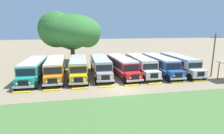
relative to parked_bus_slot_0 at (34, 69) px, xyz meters
name	(u,v)px	position (x,y,z in m)	size (l,w,h in m)	color
ground_plane	(121,89)	(11.54, -7.01, -1.58)	(220.00, 220.00, 0.00)	#937F60
foreground_grass_strip	(145,120)	(11.54, -15.01, -1.58)	(80.00, 11.43, 0.01)	#4C7538
parked_bus_slot_0	(34,69)	(0.00, 0.00, 0.00)	(2.76, 10.85, 2.82)	teal
parked_bus_slot_1	(55,67)	(3.03, 0.22, 0.00)	(2.99, 10.88, 2.82)	orange
parked_bus_slot_2	(78,67)	(6.49, 0.10, 0.00)	(2.88, 10.86, 2.82)	yellow
parked_bus_slot_3	(100,65)	(10.00, 0.54, 0.00)	(2.86, 10.86, 2.82)	#9E9993
parked_bus_slot_4	(122,65)	(13.37, -0.08, 0.00)	(3.29, 10.93, 2.82)	red
parked_bus_slot_5	(140,64)	(16.62, 0.18, 0.00)	(2.79, 10.85, 2.82)	silver
parked_bus_slot_6	(160,64)	(19.90, -0.34, 0.00)	(2.71, 10.84, 2.82)	#23519E
parked_bus_slot_7	(179,63)	(23.46, -0.33, 0.00)	(2.83, 10.86, 2.82)	silver
curb_wheelstop_0	(22,92)	(-0.20, -6.03, -1.51)	(2.00, 0.36, 0.15)	yellow
curb_wheelstop_1	(52,90)	(3.16, -6.03, -1.51)	(2.00, 0.36, 0.15)	yellow
curb_wheelstop_2	(80,89)	(6.51, -6.03, -1.51)	(2.00, 0.36, 0.15)	yellow
curb_wheelstop_3	(107,87)	(9.86, -6.03, -1.51)	(2.00, 0.36, 0.15)	yellow
curb_wheelstop_4	(132,85)	(13.22, -6.03, -1.51)	(2.00, 0.36, 0.15)	yellow
curb_wheelstop_5	(155,84)	(16.57, -6.03, -1.51)	(2.00, 0.36, 0.15)	yellow
curb_wheelstop_6	(178,82)	(19.93, -6.03, -1.51)	(2.00, 0.36, 0.15)	yellow
curb_wheelstop_7	(200,81)	(23.28, -6.03, -1.51)	(2.00, 0.36, 0.15)	yellow
broad_shade_tree	(71,32)	(5.32, 11.53, 5.14)	(12.58, 12.52, 10.71)	brown
utility_pole	(213,54)	(26.88, -3.91, 2.01)	(1.80, 0.20, 6.69)	brown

